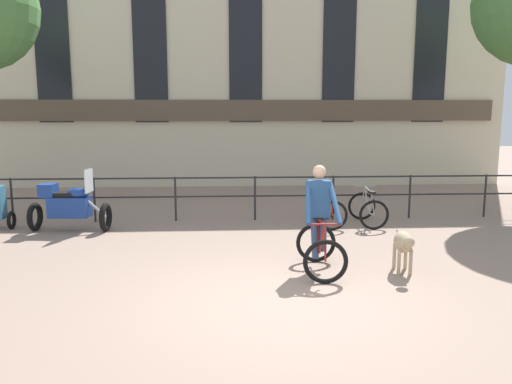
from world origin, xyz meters
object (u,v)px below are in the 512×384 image
at_px(parked_motorcycle, 69,205).
at_px(parked_bicycle_mid_left, 368,209).
at_px(dog, 404,243).
at_px(parked_bicycle_near_lamp, 328,210).
at_px(cyclist_with_bike, 320,224).

height_order(parked_motorcycle, parked_bicycle_mid_left, parked_motorcycle).
height_order(dog, parked_bicycle_mid_left, parked_bicycle_mid_left).
xyz_separation_m(parked_bicycle_near_lamp, parked_bicycle_mid_left, (0.93, -0.00, 0.00)).
distance_m(cyclist_with_bike, parked_bicycle_mid_left, 3.65).
bearing_deg(parked_bicycle_mid_left, cyclist_with_bike, 62.57).
height_order(dog, parked_bicycle_near_lamp, parked_bicycle_near_lamp).
bearing_deg(parked_bicycle_near_lamp, dog, 97.51).
height_order(cyclist_with_bike, parked_motorcycle, cyclist_with_bike).
bearing_deg(dog, cyclist_with_bike, 176.06).
relative_size(dog, parked_motorcycle, 0.52).
height_order(cyclist_with_bike, dog, cyclist_with_bike).
distance_m(cyclist_with_bike, parked_bicycle_near_lamp, 3.32).
bearing_deg(parked_motorcycle, parked_bicycle_mid_left, -83.28).
distance_m(parked_motorcycle, parked_bicycle_mid_left, 6.61).
xyz_separation_m(dog, parked_bicycle_mid_left, (0.40, 3.43, -0.12)).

